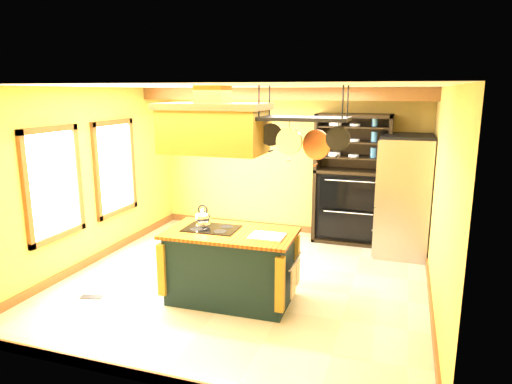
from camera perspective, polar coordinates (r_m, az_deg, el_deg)
The scene contains 15 objects.
floor at distance 6.63m, azimuth -1.43°, elevation -10.94°, with size 5.00×5.00×0.00m, color beige.
ceiling at distance 6.08m, azimuth -1.57°, elevation 13.10°, with size 5.00×5.00×0.00m, color white.
wall_back at distance 8.57m, azimuth 4.16°, elevation 3.84°, with size 5.00×0.02×2.70m, color gold.
wall_front at distance 4.03m, azimuth -13.64°, elevation -6.48°, with size 5.00×0.02×2.70m, color gold.
wall_left at distance 7.43m, azimuth -19.98°, elevation 1.77°, with size 0.02×5.00×2.70m, color gold.
wall_right at distance 5.88m, azimuth 22.10°, elevation -1.07°, with size 0.02×5.00×2.70m, color gold.
ceiling_beam at distance 7.70m, azimuth 2.81°, elevation 12.15°, with size 5.00×0.15×0.20m, color #8E5E2C.
window_near at distance 6.80m, azimuth -23.91°, elevation 0.94°, with size 0.06×1.06×1.56m.
window_far at distance 7.87m, azimuth -17.14°, elevation 2.91°, with size 0.06×1.06×1.56m.
kitchen_island at distance 5.88m, azimuth -3.20°, elevation -9.15°, with size 1.65×0.94×1.11m.
range_hood at distance 5.55m, azimuth -5.35°, elevation 8.23°, with size 1.30×0.74×0.80m.
pot_rack at distance 5.21m, azimuth 5.97°, elevation 8.11°, with size 1.08×0.51×0.84m.
refrigerator at distance 7.81m, azimuth 17.86°, elevation -0.69°, with size 0.83×0.98×1.92m.
hutch at distance 8.21m, azimuth 11.82°, elevation -0.14°, with size 1.28×0.58×2.26m.
floor_register at distance 6.49m, azimuth -19.88°, elevation -12.22°, with size 0.28×0.12×0.01m, color black.
Camera 1 is at (2.06, -5.72, 2.64)m, focal length 32.00 mm.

